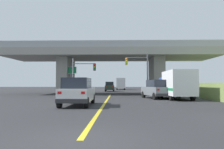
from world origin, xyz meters
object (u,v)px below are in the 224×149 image
at_px(sedan_oncoming, 110,87).
at_px(semi_truck_distant, 121,84).
at_px(box_truck, 176,84).
at_px(highway_sign, 71,73).
at_px(traffic_signal_nearside, 140,68).
at_px(suv_lead, 78,92).
at_px(traffic_signal_farside, 81,72).
at_px(suv_crossing, 157,89).

xyz_separation_m(sedan_oncoming, semi_truck_distant, (2.51, 13.94, 0.63)).
height_order(box_truck, highway_sign, highway_sign).
bearing_deg(semi_truck_distant, traffic_signal_nearside, -86.07).
height_order(sedan_oncoming, highway_sign, highway_sign).
bearing_deg(box_truck, suv_lead, -141.79).
distance_m(suv_lead, sedan_oncoming, 30.85).
bearing_deg(traffic_signal_nearside, semi_truck_distant, 93.93).
distance_m(traffic_signal_farside, semi_truck_distant, 31.58).
relative_size(sedan_oncoming, highway_sign, 1.04).
xyz_separation_m(traffic_signal_farside, semi_truck_distant, (5.79, 31.00, -1.56)).
height_order(sedan_oncoming, semi_truck_distant, semi_truck_distant).
relative_size(suv_crossing, traffic_signal_nearside, 0.86).
bearing_deg(semi_truck_distant, highway_sign, -105.56).
bearing_deg(sedan_oncoming, traffic_signal_nearside, -74.98).
xyz_separation_m(suv_lead, traffic_signal_farside, (-2.04, 13.76, 2.19)).
bearing_deg(traffic_signal_nearside, suv_crossing, -77.18).
xyz_separation_m(suv_lead, traffic_signal_nearside, (5.90, 13.45, 2.62)).
bearing_deg(highway_sign, suv_lead, -76.23).
relative_size(suv_lead, suv_crossing, 0.98).
bearing_deg(highway_sign, traffic_signal_nearside, -17.77).
height_order(suv_lead, suv_crossing, same).
relative_size(suv_crossing, sedan_oncoming, 1.08).
distance_m(sedan_oncoming, semi_truck_distant, 14.17).
distance_m(box_truck, semi_truck_distant, 38.02).
xyz_separation_m(traffic_signal_nearside, highway_sign, (-9.98, 3.20, -0.45)).
height_order(traffic_signal_farside, highway_sign, traffic_signal_farside).
distance_m(suv_lead, semi_truck_distant, 44.93).
distance_m(traffic_signal_nearside, traffic_signal_farside, 7.96).
bearing_deg(traffic_signal_farside, highway_sign, 125.29).
height_order(highway_sign, semi_truck_distant, highway_sign).
relative_size(suv_lead, sedan_oncoming, 1.06).
relative_size(traffic_signal_farside, highway_sign, 1.18).
bearing_deg(highway_sign, semi_truck_distant, 74.44).
bearing_deg(sedan_oncoming, traffic_signal_farside, -100.87).
xyz_separation_m(suv_lead, highway_sign, (-4.08, 16.65, 2.18)).
height_order(suv_lead, semi_truck_distant, semi_truck_distant).
bearing_deg(suv_crossing, suv_lead, -144.60).
xyz_separation_m(box_truck, traffic_signal_farside, (-11.08, 6.65, 1.65)).
relative_size(suv_crossing, semi_truck_distant, 0.71).
height_order(suv_lead, traffic_signal_nearside, traffic_signal_nearside).
bearing_deg(highway_sign, suv_crossing, -37.78).
xyz_separation_m(traffic_signal_nearside, semi_truck_distant, (-2.15, 31.32, -2.00)).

